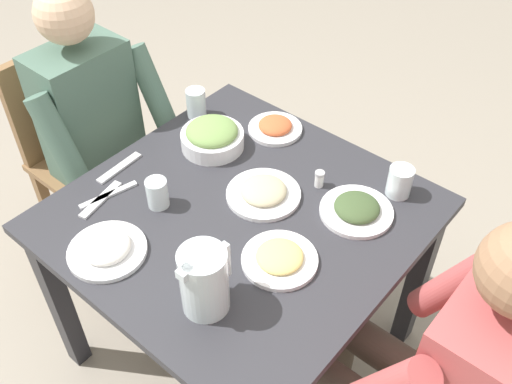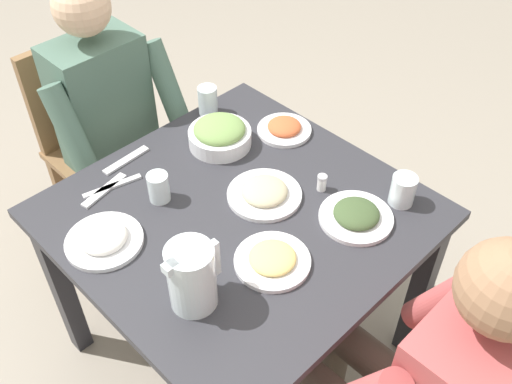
{
  "view_description": "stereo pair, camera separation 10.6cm",
  "coord_description": "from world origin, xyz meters",
  "px_view_note": "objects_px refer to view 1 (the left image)",
  "views": [
    {
      "loc": [
        -0.87,
        -0.8,
        1.92
      ],
      "look_at": [
        0.06,
        -0.01,
        0.76
      ],
      "focal_mm": 40.59,
      "sensor_mm": 36.0,
      "label": 1
    },
    {
      "loc": [
        -0.8,
        -0.88,
        1.92
      ],
      "look_at": [
        0.06,
        -0.01,
        0.76
      ],
      "focal_mm": 40.59,
      "sensor_mm": 36.0,
      "label": 2
    }
  ],
  "objects_px": {
    "dining_table": "(240,237)",
    "water_pitcher": "(204,281)",
    "salt_shaker": "(319,179)",
    "diner_near": "(433,364)",
    "plate_rice_curry": "(275,127)",
    "water_glass_far_left": "(157,193)",
    "water_glass_near_right": "(196,103)",
    "water_glass_far_right": "(400,181)",
    "plate_dolmas": "(357,209)",
    "salad_bowl": "(212,136)",
    "chair_far": "(80,145)",
    "plate_beans": "(263,192)",
    "diner_far": "(107,136)",
    "plate_fries": "(280,258)",
    "plate_yoghurt": "(107,249)"
  },
  "relations": [
    {
      "from": "dining_table",
      "to": "water_pitcher",
      "type": "height_order",
      "value": "water_pitcher"
    },
    {
      "from": "dining_table",
      "to": "salt_shaker",
      "type": "distance_m",
      "value": 0.3
    },
    {
      "from": "diner_near",
      "to": "water_pitcher",
      "type": "distance_m",
      "value": 0.59
    },
    {
      "from": "plate_rice_curry",
      "to": "water_glass_far_left",
      "type": "distance_m",
      "value": 0.5
    },
    {
      "from": "water_glass_far_left",
      "to": "water_glass_near_right",
      "type": "xyz_separation_m",
      "value": [
        0.39,
        0.23,
        0.01
      ]
    },
    {
      "from": "diner_near",
      "to": "plate_rice_curry",
      "type": "bearing_deg",
      "value": 63.8
    },
    {
      "from": "water_glass_near_right",
      "to": "salt_shaker",
      "type": "height_order",
      "value": "water_glass_near_right"
    },
    {
      "from": "water_glass_far_right",
      "to": "plate_dolmas",
      "type": "bearing_deg",
      "value": 162.31
    },
    {
      "from": "water_glass_far_left",
      "to": "plate_rice_curry",
      "type": "bearing_deg",
      "value": -4.23
    },
    {
      "from": "water_glass_near_right",
      "to": "dining_table",
      "type": "bearing_deg",
      "value": -121.19
    },
    {
      "from": "dining_table",
      "to": "salad_bowl",
      "type": "bearing_deg",
      "value": 57.65
    },
    {
      "from": "dining_table",
      "to": "plate_dolmas",
      "type": "height_order",
      "value": "plate_dolmas"
    },
    {
      "from": "plate_rice_curry",
      "to": "salad_bowl",
      "type": "bearing_deg",
      "value": 152.67
    },
    {
      "from": "chair_far",
      "to": "plate_beans",
      "type": "bearing_deg",
      "value": -85.54
    },
    {
      "from": "diner_far",
      "to": "water_glass_near_right",
      "type": "relative_size",
      "value": 11.48
    },
    {
      "from": "plate_fries",
      "to": "water_glass_far_right",
      "type": "xyz_separation_m",
      "value": [
        0.44,
        -0.1,
        0.03
      ]
    },
    {
      "from": "chair_far",
      "to": "water_glass_far_left",
      "type": "relative_size",
      "value": 9.59
    },
    {
      "from": "plate_dolmas",
      "to": "water_glass_far_left",
      "type": "bearing_deg",
      "value": 126.78
    },
    {
      "from": "dining_table",
      "to": "chair_far",
      "type": "relative_size",
      "value": 1.1
    },
    {
      "from": "dining_table",
      "to": "water_glass_far_right",
      "type": "xyz_separation_m",
      "value": [
        0.37,
        -0.31,
        0.16
      ]
    },
    {
      "from": "water_glass_far_left",
      "to": "plate_dolmas",
      "type": "bearing_deg",
      "value": -53.22
    },
    {
      "from": "diner_near",
      "to": "salt_shaker",
      "type": "relative_size",
      "value": 21.68
    },
    {
      "from": "plate_yoghurt",
      "to": "plate_fries",
      "type": "relative_size",
      "value": 1.05
    },
    {
      "from": "plate_yoghurt",
      "to": "plate_fries",
      "type": "bearing_deg",
      "value": -53.49
    },
    {
      "from": "plate_beans",
      "to": "chair_far",
      "type": "bearing_deg",
      "value": 94.46
    },
    {
      "from": "water_pitcher",
      "to": "plate_fries",
      "type": "xyz_separation_m",
      "value": [
        0.23,
        -0.05,
        -0.08
      ]
    },
    {
      "from": "plate_dolmas",
      "to": "water_glass_far_right",
      "type": "relative_size",
      "value": 2.26
    },
    {
      "from": "water_pitcher",
      "to": "water_glass_far_left",
      "type": "distance_m",
      "value": 0.4
    },
    {
      "from": "plate_beans",
      "to": "water_glass_far_left",
      "type": "relative_size",
      "value": 2.46
    },
    {
      "from": "water_pitcher",
      "to": "salad_bowl",
      "type": "distance_m",
      "value": 0.63
    },
    {
      "from": "salad_bowl",
      "to": "water_glass_far_right",
      "type": "xyz_separation_m",
      "value": [
        0.2,
        -0.58,
        0.01
      ]
    },
    {
      "from": "plate_yoghurt",
      "to": "salt_shaker",
      "type": "distance_m",
      "value": 0.65
    },
    {
      "from": "diner_far",
      "to": "water_glass_far_right",
      "type": "xyz_separation_m",
      "value": [
        0.34,
        -0.97,
        0.12
      ]
    },
    {
      "from": "dining_table",
      "to": "salad_bowl",
      "type": "relative_size",
      "value": 4.66
    },
    {
      "from": "diner_near",
      "to": "chair_far",
      "type": "bearing_deg",
      "value": 87.6
    },
    {
      "from": "dining_table",
      "to": "salt_shaker",
      "type": "xyz_separation_m",
      "value": [
        0.24,
        -0.11,
        0.14
      ]
    },
    {
      "from": "dining_table",
      "to": "plate_beans",
      "type": "relative_size",
      "value": 4.28
    },
    {
      "from": "dining_table",
      "to": "plate_beans",
      "type": "bearing_deg",
      "value": -6.07
    },
    {
      "from": "water_glass_far_left",
      "to": "water_pitcher",
      "type": "bearing_deg",
      "value": -115.11
    },
    {
      "from": "salad_bowl",
      "to": "water_glass_near_right",
      "type": "relative_size",
      "value": 2.03
    },
    {
      "from": "water_glass_far_right",
      "to": "plate_yoghurt",
      "type": "bearing_deg",
      "value": 146.16
    },
    {
      "from": "plate_beans",
      "to": "plate_rice_curry",
      "type": "bearing_deg",
      "value": 32.75
    },
    {
      "from": "water_glass_far_left",
      "to": "plate_beans",
      "type": "bearing_deg",
      "value": -43.1
    },
    {
      "from": "salad_bowl",
      "to": "salt_shaker",
      "type": "distance_m",
      "value": 0.39
    },
    {
      "from": "dining_table",
      "to": "water_glass_far_left",
      "type": "height_order",
      "value": "water_glass_far_left"
    },
    {
      "from": "plate_rice_curry",
      "to": "water_glass_near_right",
      "type": "distance_m",
      "value": 0.29
    },
    {
      "from": "diner_far",
      "to": "plate_fries",
      "type": "distance_m",
      "value": 0.87
    },
    {
      "from": "diner_near",
      "to": "water_glass_near_right",
      "type": "height_order",
      "value": "diner_near"
    },
    {
      "from": "salad_bowl",
      "to": "plate_dolmas",
      "type": "xyz_separation_m",
      "value": [
        0.05,
        -0.53,
        -0.03
      ]
    },
    {
      "from": "plate_beans",
      "to": "plate_fries",
      "type": "height_order",
      "value": "plate_beans"
    }
  ]
}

